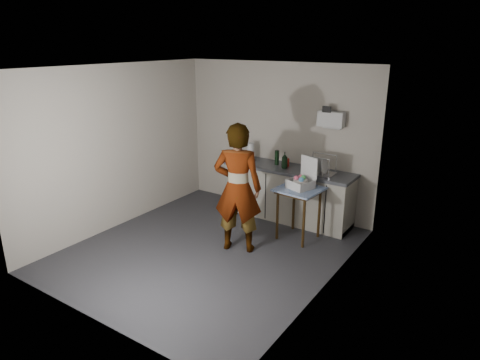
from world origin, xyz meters
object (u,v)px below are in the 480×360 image
Objects in this scene: dark_bottle at (277,158)px; dish_rack at (320,170)px; paper_towel at (251,152)px; soap_bottle at (285,160)px; bakery_box at (301,181)px; side_table at (299,195)px; soda_can at (287,162)px; standing_man at (238,188)px; kitchen_counter at (288,195)px.

dark_bottle is 0.56× the size of dish_rack.
soap_bottle is at bearing -6.89° from paper_towel.
dish_rack is at bearing 101.00° from bakery_box.
bakery_box reaches higher than dark_bottle.
side_table is 0.21m from bakery_box.
dish_rack reaches higher than soda_can.
dark_bottle reaches higher than soda_can.
soda_can is (-0.56, 0.66, 0.27)m from side_table.
dish_rack is at bearing -10.32° from soda_can.
soda_can is (0.01, 1.48, 0.04)m from standing_man.
dark_bottle is at bearing -173.69° from soda_can.
bakery_box reaches higher than dish_rack.
paper_towel reaches higher than side_table.
soap_bottle is 0.59× the size of bakery_box.
paper_towel is at bearing 179.39° from kitchen_counter.
paper_towel is (-0.76, 0.01, 0.63)m from kitchen_counter.
paper_towel is 0.69× the size of bakery_box.
standing_man reaches higher than bakery_box.
side_table is 1.44m from paper_towel.
side_table is (0.50, -0.60, 0.28)m from kitchen_counter.
standing_man is 7.53× the size of dark_bottle.
standing_man is 4.08× the size of bakery_box.
standing_man reaches higher than soda_can.
soap_bottle is 0.75m from bakery_box.
bakery_box reaches higher than paper_towel.
dish_rack is at bearing -5.64° from kitchen_counter.
paper_towel is at bearing 159.40° from side_table.
bakery_box reaches higher than soda_can.
dark_bottle is at bearing 144.75° from side_table.
bakery_box is (0.51, -0.56, 0.49)m from kitchen_counter.
dish_rack is (0.08, 0.54, 0.27)m from side_table.
soda_can is 0.20m from dark_bottle.
dark_bottle is 0.98m from bakery_box.
kitchen_counter is at bearing 61.30° from soap_bottle.
paper_towel is (-0.72, 0.09, 0.01)m from soap_bottle.
kitchen_counter is 2.75× the size of side_table.
soda_can is 0.42× the size of paper_towel.
soda_can is at bearing 135.62° from side_table.
bakery_box is (0.58, 0.85, -0.02)m from standing_man.
dish_rack is at bearing -2.78° from paper_towel.
side_table is at bearing -40.36° from dark_bottle.
side_table is 6.15× the size of soda_can.
kitchen_counter is 8.97× the size of dark_bottle.
dish_rack is (0.83, -0.10, -0.05)m from dark_bottle.
side_table is 3.00× the size of soap_bottle.
soda_can is at bearing 169.68° from dish_rack.
soda_can is 0.53× the size of dark_bottle.
bakery_box is (-0.07, -0.51, -0.06)m from dish_rack.
kitchen_counter is at bearing 174.36° from dish_rack.
bakery_box is (0.55, -0.49, -0.13)m from soap_bottle.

